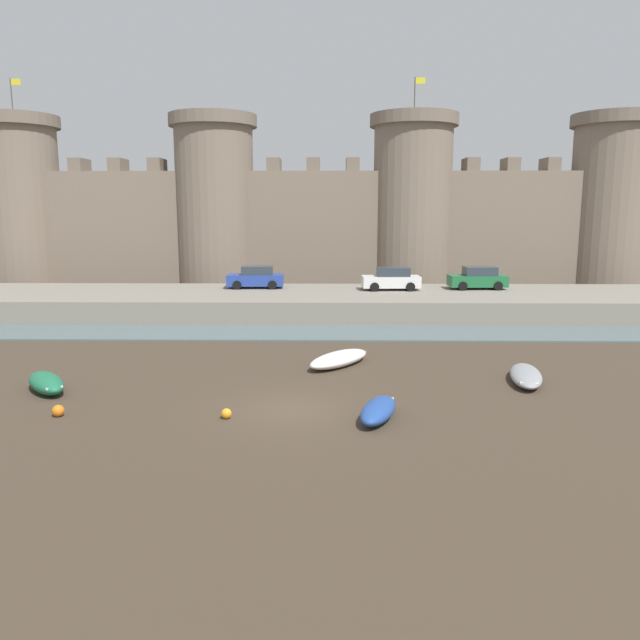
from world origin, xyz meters
TOP-DOWN VIEW (x-y plane):
  - ground_plane at (0.00, 0.00)m, footprint 160.00×160.00m
  - water_channel at (0.00, 14.00)m, footprint 80.00×4.50m
  - quay_road at (0.00, 21.25)m, footprint 62.99×10.00m
  - castle at (-0.00, 32.73)m, footprint 58.42×7.43m
  - rowboat_foreground_right at (3.14, -1.07)m, footprint 1.89×3.11m
  - rowboat_near_channel_right at (9.78, 3.81)m, footprint 2.09×4.03m
  - rowboat_midflat_centre at (-9.96, 2.06)m, footprint 2.74×3.05m
  - rowboat_midflat_left at (1.88, 6.50)m, footprint 3.56×4.01m
  - mooring_buoy_off_centre at (-2.19, -1.05)m, footprint 0.37×0.37m
  - mooring_buoy_mid_mud at (-8.20, -0.92)m, footprint 0.42×0.42m
  - car_quay_centre_east at (5.86, 22.55)m, footprint 4.18×2.03m
  - car_quay_east at (-3.99, 23.50)m, footprint 4.18×2.03m
  - car_quay_west at (12.18, 23.17)m, footprint 4.18×2.03m

SIDE VIEW (x-z plane):
  - ground_plane at x=0.00m, z-range 0.00..0.00m
  - water_channel at x=0.00m, z-range 0.00..0.10m
  - mooring_buoy_off_centre at x=-2.19m, z-range 0.00..0.37m
  - mooring_buoy_mid_mud at x=-8.20m, z-range 0.00..0.42m
  - rowboat_near_channel_right at x=9.78m, z-range 0.02..0.58m
  - rowboat_midflat_left at x=1.88m, z-range 0.02..0.66m
  - rowboat_foreground_right at x=3.14m, z-range 0.02..0.68m
  - rowboat_midflat_centre at x=-9.96m, z-range 0.02..0.76m
  - quay_road at x=0.00m, z-range 0.00..1.50m
  - car_quay_centre_east at x=5.86m, z-range 1.47..3.09m
  - car_quay_east at x=-3.99m, z-range 1.47..3.09m
  - car_quay_west at x=12.18m, z-range 1.47..3.09m
  - castle at x=0.00m, z-range -2.23..15.82m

